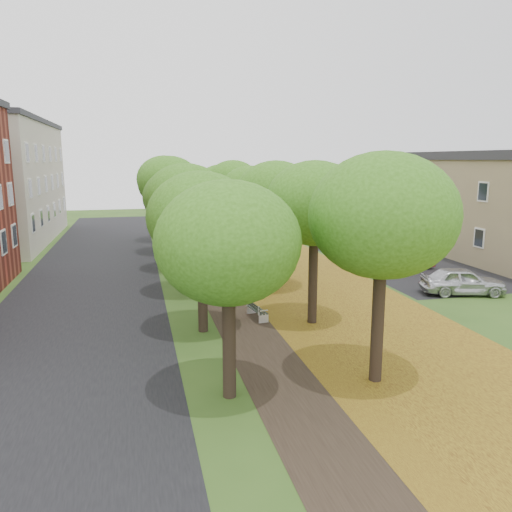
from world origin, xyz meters
TOP-DOWN VIEW (x-y plane):
  - ground at (0.00, 0.00)m, footprint 120.00×120.00m
  - street_asphalt at (-7.50, 15.00)m, footprint 8.00×70.00m
  - footpath at (0.00, 15.00)m, footprint 3.20×70.00m
  - leaf_verge at (5.00, 15.00)m, footprint 7.50×70.00m
  - parking_lot at (13.50, 16.00)m, footprint 9.00×16.00m
  - tree_row_west at (-2.20, 15.00)m, footprint 4.38×34.38m
  - tree_row_east at (2.60, 15.00)m, footprint 4.38×34.38m
  - bench at (0.35, 7.13)m, footprint 0.69×1.64m
  - car_silver at (11.92, 8.51)m, footprint 4.58×2.78m
  - car_red at (12.04, 14.73)m, footprint 4.08×1.74m
  - car_grey at (11.34, 16.68)m, footprint 4.79×2.19m
  - car_white at (11.98, 17.86)m, footprint 5.57×3.28m

SIDE VIEW (x-z plane):
  - ground at x=0.00m, z-range 0.00..0.00m
  - street_asphalt at x=-7.50m, z-range 0.00..0.01m
  - parking_lot at x=13.50m, z-range 0.00..0.01m
  - footpath at x=0.00m, z-range 0.00..0.01m
  - leaf_verge at x=5.00m, z-range 0.00..0.01m
  - bench at x=0.35m, z-range 0.02..0.77m
  - car_red at x=12.04m, z-range 0.00..1.31m
  - car_grey at x=11.34m, z-range 0.00..1.36m
  - car_white at x=11.98m, z-range 0.00..1.46m
  - car_silver at x=11.92m, z-range 0.00..1.46m
  - tree_row_west at x=-2.20m, z-range 1.52..8.33m
  - tree_row_east at x=2.60m, z-range 1.52..8.33m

